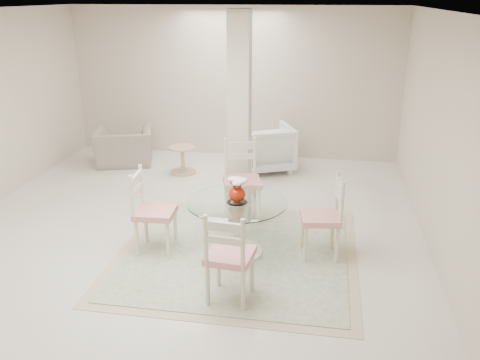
% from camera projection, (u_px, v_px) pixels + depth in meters
% --- Properties ---
extents(ground, '(7.00, 7.00, 0.00)m').
position_uv_depth(ground, '(184.00, 235.00, 6.45)').
color(ground, silver).
rests_on(ground, ground).
extents(room_shell, '(6.02, 7.02, 2.71)m').
position_uv_depth(room_shell, '(177.00, 89.00, 5.81)').
color(room_shell, beige).
rests_on(room_shell, ground).
extents(column, '(0.30, 0.30, 2.70)m').
position_uv_depth(column, '(240.00, 110.00, 7.11)').
color(column, beige).
rests_on(column, ground).
extents(area_rug, '(2.78, 2.78, 0.02)m').
position_uv_depth(area_rug, '(237.00, 253.00, 5.99)').
color(area_rug, tan).
rests_on(area_rug, ground).
extents(dining_table, '(1.14, 1.14, 0.66)m').
position_uv_depth(dining_table, '(237.00, 228.00, 5.87)').
color(dining_table, beige).
rests_on(dining_table, ground).
extents(red_vase, '(0.22, 0.21, 0.29)m').
position_uv_depth(red_vase, '(237.00, 189.00, 5.71)').
color(red_vase, '#9D1C04').
rests_on(red_vase, dining_table).
extents(dining_chair_east, '(0.49, 0.49, 1.09)m').
position_uv_depth(dining_chair_east, '(327.00, 211.00, 5.73)').
color(dining_chair_east, beige).
rests_on(dining_chair_east, ground).
extents(dining_chair_north, '(0.59, 0.59, 1.20)m').
position_uv_depth(dining_chair_north, '(241.00, 174.00, 6.73)').
color(dining_chair_north, beige).
rests_on(dining_chair_north, ground).
extents(dining_chair_west, '(0.47, 0.47, 1.11)m').
position_uv_depth(dining_chair_west, '(149.00, 205.00, 5.85)').
color(dining_chair_west, '#EFE9C4').
rests_on(dining_chair_west, ground).
extents(dining_chair_south, '(0.47, 0.47, 1.08)m').
position_uv_depth(dining_chair_south, '(228.00, 251.00, 4.84)').
color(dining_chair_south, beige).
rests_on(dining_chair_south, ground).
extents(recliner_taupe, '(1.22, 1.13, 0.65)m').
position_uv_depth(recliner_taupe, '(124.00, 147.00, 9.02)').
color(recliner_taupe, gray).
rests_on(recliner_taupe, ground).
extents(armchair_white, '(1.13, 1.14, 0.79)m').
position_uv_depth(armchair_white, '(266.00, 148.00, 8.70)').
color(armchair_white, silver).
rests_on(armchair_white, ground).
extents(side_table, '(0.44, 0.44, 0.46)m').
position_uv_depth(side_table, '(183.00, 161.00, 8.61)').
color(side_table, tan).
rests_on(side_table, ground).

